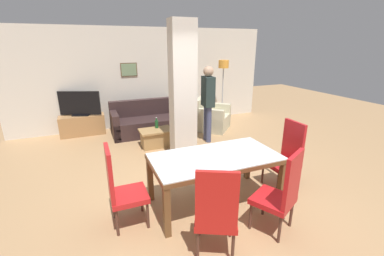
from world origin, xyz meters
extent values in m
plane|color=tan|center=(0.00, 0.00, 0.00)|extent=(18.00, 18.00, 0.00)
cube|color=silver|center=(0.00, 4.26, 1.35)|extent=(7.20, 0.06, 2.70)
cube|color=brown|center=(-0.47, 4.22, 1.60)|extent=(0.44, 0.02, 0.36)
cube|color=gray|center=(-0.47, 4.21, 1.60)|extent=(0.40, 0.01, 0.32)
cube|color=silver|center=(0.11, 1.60, 1.35)|extent=(0.47, 0.33, 2.70)
cube|color=brown|center=(0.00, -0.45, 0.71)|extent=(1.83, 0.06, 0.06)
cube|color=brown|center=(0.00, 0.45, 0.71)|extent=(1.83, 0.06, 0.06)
cube|color=brown|center=(-0.88, 0.00, 0.71)|extent=(0.06, 0.83, 0.06)
cube|color=brown|center=(0.88, 0.00, 0.71)|extent=(0.06, 0.83, 0.06)
cube|color=silver|center=(0.00, 0.00, 0.75)|extent=(1.81, 0.93, 0.01)
cube|color=brown|center=(-0.86, -0.43, 0.34)|extent=(0.08, 0.08, 0.68)
cube|color=brown|center=(0.86, -0.43, 0.34)|extent=(0.08, 0.08, 0.68)
cube|color=brown|center=(-0.86, 0.43, 0.34)|extent=(0.08, 0.08, 0.68)
cube|color=brown|center=(0.86, 0.43, 0.34)|extent=(0.08, 0.08, 0.68)
cube|color=red|center=(-1.24, 0.00, 0.41)|extent=(0.46, 0.46, 0.07)
cube|color=red|center=(-1.45, 0.00, 0.77)|extent=(0.05, 0.44, 0.66)
cylinder|color=#4C2C22|center=(-1.05, 0.19, 0.19)|extent=(0.04, 0.04, 0.38)
cylinder|color=#4C2C22|center=(-1.05, -0.19, 0.19)|extent=(0.04, 0.04, 0.38)
cylinder|color=#4C2C22|center=(-1.43, 0.19, 0.19)|extent=(0.04, 0.04, 0.38)
cylinder|color=#4C2C22|center=(-1.43, -0.19, 0.19)|extent=(0.04, 0.04, 0.38)
cube|color=red|center=(1.21, 0.00, 0.41)|extent=(0.46, 0.46, 0.07)
cube|color=red|center=(1.41, 0.00, 0.77)|extent=(0.05, 0.44, 0.66)
cylinder|color=#4C2C22|center=(1.02, -0.19, 0.19)|extent=(0.04, 0.04, 0.38)
cylinder|color=#4C2C22|center=(1.02, 0.19, 0.19)|extent=(0.04, 0.04, 0.38)
cylinder|color=#4C2C22|center=(1.40, -0.19, 0.19)|extent=(0.04, 0.04, 0.38)
cylinder|color=#4C2C22|center=(1.40, 0.19, 0.19)|extent=(0.04, 0.04, 0.38)
cube|color=red|center=(-0.41, -0.82, 0.41)|extent=(0.62, 0.62, 0.07)
cube|color=red|center=(-0.50, -1.00, 0.77)|extent=(0.41, 0.24, 0.66)
cylinder|color=#4C2C22|center=(-0.50, -0.56, 0.19)|extent=(0.04, 0.04, 0.38)
cylinder|color=#4C2C22|center=(-0.16, -0.73, 0.19)|extent=(0.04, 0.04, 0.38)
cylinder|color=#4C2C22|center=(-0.67, -0.90, 0.19)|extent=(0.04, 0.04, 0.38)
cylinder|color=#4C2C22|center=(-0.33, -1.07, 0.19)|extent=(0.04, 0.04, 0.38)
cube|color=red|center=(0.41, -0.78, 0.41)|extent=(0.62, 0.62, 0.07)
cube|color=red|center=(0.51, -0.96, 0.77)|extent=(0.41, 0.25, 0.66)
cylinder|color=#4C2C22|center=(0.15, -0.70, 0.19)|extent=(0.04, 0.04, 0.38)
cylinder|color=#4C2C22|center=(0.49, -0.53, 0.19)|extent=(0.04, 0.04, 0.38)
cylinder|color=#4C2C22|center=(0.33, -1.04, 0.19)|extent=(0.04, 0.04, 0.38)
cylinder|color=#4C2C22|center=(0.67, -0.86, 0.19)|extent=(0.04, 0.04, 0.38)
cube|color=#322222|center=(-0.22, 3.45, 0.21)|extent=(1.80, 0.88, 0.42)
cube|color=#322222|center=(-0.22, 3.79, 0.64)|extent=(1.80, 0.18, 0.43)
cube|color=#322222|center=(0.60, 3.45, 0.33)|extent=(0.16, 0.88, 0.66)
cube|color=#322222|center=(-1.04, 3.45, 0.33)|extent=(0.16, 0.88, 0.66)
cube|color=beige|center=(1.53, 3.15, 0.20)|extent=(1.23, 1.23, 0.40)
cube|color=beige|center=(1.29, 3.38, 0.63)|extent=(0.74, 0.77, 0.46)
cube|color=beige|center=(1.79, 3.42, 0.33)|extent=(0.72, 0.69, 0.65)
cube|color=beige|center=(1.27, 2.87, 0.33)|extent=(0.72, 0.69, 0.65)
cube|color=#A47B49|center=(-0.23, 2.49, 0.38)|extent=(0.75, 0.49, 0.04)
cube|color=#A47B49|center=(-0.23, 2.49, 0.18)|extent=(0.67, 0.41, 0.36)
cylinder|color=#194C23|center=(-0.18, 2.61, 0.49)|extent=(0.08, 0.08, 0.18)
cylinder|color=#194C23|center=(-0.18, 2.61, 0.61)|extent=(0.03, 0.03, 0.06)
cylinder|color=#B7B7BC|center=(-0.18, 2.61, 0.65)|extent=(0.04, 0.04, 0.01)
cube|color=#A97748|center=(-1.80, 3.98, 0.26)|extent=(1.09, 0.40, 0.52)
cube|color=black|center=(-1.80, 3.98, 0.53)|extent=(0.46, 0.34, 0.03)
cube|color=black|center=(-1.80, 3.98, 0.85)|extent=(0.98, 0.42, 0.60)
cylinder|color=#B7B7BC|center=(2.10, 3.62, 0.01)|extent=(0.26, 0.26, 0.02)
cylinder|color=#B7B7BC|center=(2.10, 3.62, 0.81)|extent=(0.04, 0.04, 1.59)
cylinder|color=#F29E38|center=(2.10, 3.62, 1.72)|extent=(0.29, 0.29, 0.22)
cylinder|color=#3F4669|center=(1.00, 2.27, 0.43)|extent=(0.13, 0.13, 0.87)
cylinder|color=#3F4669|center=(1.02, 2.44, 0.43)|extent=(0.13, 0.13, 0.87)
cube|color=#233231|center=(1.01, 2.36, 1.21)|extent=(0.26, 0.40, 0.69)
sphere|color=tan|center=(1.01, 2.36, 1.68)|extent=(0.24, 0.24, 0.24)
camera|label=1|loc=(-1.58, -2.96, 2.27)|focal=24.00mm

